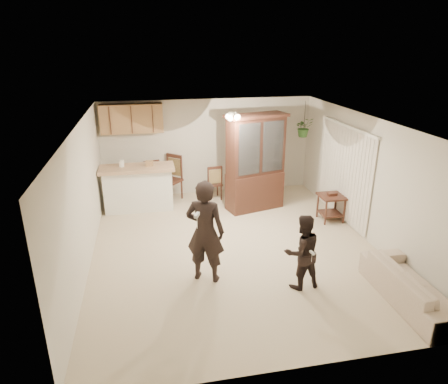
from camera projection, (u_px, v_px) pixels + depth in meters
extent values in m
plane|color=beige|center=(234.00, 247.00, 7.98)|extent=(6.50, 6.50, 0.00)
cube|color=silver|center=(235.00, 123.00, 7.10)|extent=(5.50, 6.50, 0.02)
cube|color=beige|center=(208.00, 147.00, 10.53)|extent=(5.50, 0.02, 2.50)
cube|color=beige|center=(297.00, 284.00, 4.56)|extent=(5.50, 0.02, 2.50)
cube|color=beige|center=(83.00, 199.00, 7.05)|extent=(0.02, 6.50, 2.50)
cube|color=beige|center=(368.00, 179.00, 8.04)|extent=(0.02, 6.50, 2.50)
cube|color=white|center=(139.00, 190.00, 9.63)|extent=(1.60, 0.55, 1.00)
cube|color=tan|center=(137.00, 168.00, 9.44)|extent=(1.75, 0.70, 0.08)
cube|color=olive|center=(132.00, 118.00, 9.72)|extent=(1.50, 0.34, 0.70)
imported|color=#356227|center=(304.00, 127.00, 9.95)|extent=(0.43, 0.37, 0.48)
cylinder|color=black|center=(305.00, 114.00, 9.84)|extent=(0.01, 0.01, 0.65)
imported|color=beige|center=(414.00, 281.00, 6.19)|extent=(0.74, 1.88, 0.73)
imported|color=black|center=(205.00, 232.00, 6.61)|extent=(0.78, 0.67, 1.80)
imported|color=black|center=(302.00, 250.00, 6.47)|extent=(0.72, 0.59, 1.35)
cube|color=#391D14|center=(255.00, 191.00, 9.72)|extent=(1.45, 0.87, 0.90)
cube|color=#391D14|center=(256.00, 146.00, 9.32)|extent=(1.43, 0.81, 1.35)
cube|color=silver|center=(256.00, 146.00, 9.32)|extent=(1.14, 0.32, 1.18)
cube|color=#391D14|center=(257.00, 116.00, 9.08)|extent=(1.56, 0.92, 0.07)
cube|color=#391D14|center=(332.00, 196.00, 9.00)|extent=(0.55, 0.55, 0.04)
cube|color=#391D14|center=(330.00, 213.00, 9.14)|extent=(0.47, 0.47, 0.03)
cube|color=#391D14|center=(332.00, 194.00, 8.98)|extent=(0.20, 0.13, 0.07)
cube|color=#391D14|center=(155.00, 184.00, 10.18)|extent=(0.55, 0.55, 0.05)
cube|color=#9B804D|center=(154.00, 174.00, 10.09)|extent=(0.33, 0.12, 0.39)
cube|color=#391D14|center=(154.00, 164.00, 10.00)|extent=(0.41, 0.14, 0.08)
cube|color=#391D14|center=(170.00, 181.00, 10.22)|extent=(0.73, 0.73, 0.06)
cube|color=#9B804D|center=(169.00, 169.00, 10.11)|extent=(0.31, 0.29, 0.45)
cube|color=#391D14|center=(169.00, 158.00, 10.00)|extent=(0.38, 0.35, 0.09)
cube|color=#391D14|center=(213.00, 184.00, 10.32)|extent=(0.46, 0.46, 0.04)
cube|color=#9B804D|center=(213.00, 174.00, 10.24)|extent=(0.31, 0.07, 0.36)
cube|color=#391D14|center=(213.00, 166.00, 10.16)|extent=(0.38, 0.08, 0.07)
cube|color=silver|center=(197.00, 215.00, 6.06)|extent=(0.11, 0.16, 0.05)
cube|color=silver|center=(312.00, 253.00, 6.16)|extent=(0.05, 0.12, 0.03)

